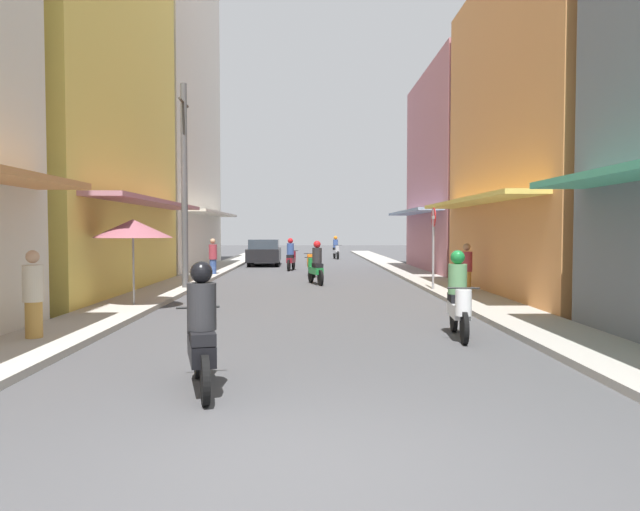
{
  "coord_description": "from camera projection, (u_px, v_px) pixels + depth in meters",
  "views": [
    {
      "loc": [
        0.02,
        -4.62,
        1.94
      ],
      "look_at": [
        0.39,
        16.09,
        1.06
      ],
      "focal_mm": 32.98,
      "sensor_mm": 36.0,
      "label": 1
    }
  ],
  "objects": [
    {
      "name": "ground_plane",
      "position": [
        309.0,
        277.0,
        24.71
      ],
      "size": [
        105.71,
        105.71,
        0.0
      ],
      "primitive_type": "plane",
      "color": "#424244"
    },
    {
      "name": "sidewalk_left",
      "position": [
        201.0,
        275.0,
        24.62
      ],
      "size": [
        1.6,
        56.05,
        0.12
      ],
      "primitive_type": "cube",
      "color": "#ADA89E",
      "rests_on": "ground"
    },
    {
      "name": "sidewalk_right",
      "position": [
        416.0,
        275.0,
        24.78
      ],
      "size": [
        1.6,
        56.05,
        0.12
      ],
      "primitive_type": "cube",
      "color": "#9E9991",
      "rests_on": "ground"
    },
    {
      "name": "building_left_mid",
      "position": [
        38.0,
        100.0,
        17.98
      ],
      "size": [
        7.05,
        10.52,
        11.86
      ],
      "color": "#EFD159",
      "rests_on": "ground"
    },
    {
      "name": "building_left_far",
      "position": [
        142.0,
        99.0,
        29.21
      ],
      "size": [
        7.05,
        11.54,
        17.01
      ],
      "color": "silver",
      "rests_on": "ground"
    },
    {
      "name": "building_right_mid",
      "position": [
        592.0,
        131.0,
        17.2
      ],
      "size": [
        7.05,
        9.92,
        9.72
      ],
      "color": "#D88C4C",
      "rests_on": "ground"
    },
    {
      "name": "building_right_far",
      "position": [
        488.0,
        173.0,
        27.25
      ],
      "size": [
        7.05,
        9.51,
        9.27
      ],
      "color": "#B7727F",
      "rests_on": "ground"
    },
    {
      "name": "motorbike_green",
      "position": [
        316.0,
        265.0,
        21.12
      ],
      "size": [
        0.68,
        1.77,
        1.58
      ],
      "color": "black",
      "rests_on": "ground"
    },
    {
      "name": "motorbike_black",
      "position": [
        201.0,
        333.0,
        7.06
      ],
      "size": [
        0.67,
        1.77,
        1.58
      ],
      "color": "black",
      "rests_on": "ground"
    },
    {
      "name": "motorbike_white",
      "position": [
        459.0,
        299.0,
        10.61
      ],
      "size": [
        0.55,
        1.81,
        1.58
      ],
      "color": "black",
      "rests_on": "ground"
    },
    {
      "name": "motorbike_silver",
      "position": [
        336.0,
        249.0,
        40.06
      ],
      "size": [
        0.56,
        1.8,
        1.58
      ],
      "color": "black",
      "rests_on": "ground"
    },
    {
      "name": "motorbike_orange",
      "position": [
        312.0,
        265.0,
        24.81
      ],
      "size": [
        0.55,
        1.81,
        0.96
      ],
      "color": "black",
      "rests_on": "ground"
    },
    {
      "name": "motorbike_maroon",
      "position": [
        291.0,
        256.0,
        28.55
      ],
      "size": [
        0.57,
        1.8,
        1.58
      ],
      "color": "black",
      "rests_on": "ground"
    },
    {
      "name": "motorbike_blue",
      "position": [
        266.0,
        254.0,
        36.57
      ],
      "size": [
        0.71,
        1.76,
        0.96
      ],
      "color": "black",
      "rests_on": "ground"
    },
    {
      "name": "parked_car",
      "position": [
        264.0,
        252.0,
        32.59
      ],
      "size": [
        1.84,
        4.13,
        1.45
      ],
      "color": "black",
      "rests_on": "ground"
    },
    {
      "name": "pedestrian_crossing",
      "position": [
        467.0,
        269.0,
        17.69
      ],
      "size": [
        0.34,
        0.34,
        1.55
      ],
      "color": "#BF8C3F",
      "rests_on": "ground"
    },
    {
      "name": "pedestrian_far",
      "position": [
        213.0,
        258.0,
        24.59
      ],
      "size": [
        0.34,
        0.34,
        1.61
      ],
      "color": "#334C8C",
      "rests_on": "ground"
    },
    {
      "name": "pedestrian_foreground",
      "position": [
        33.0,
        298.0,
        9.94
      ],
      "size": [
        0.34,
        0.34,
        1.61
      ],
      "color": "#BF8C3F",
      "rests_on": "ground"
    },
    {
      "name": "vendor_umbrella",
      "position": [
        133.0,
        229.0,
        14.35
      ],
      "size": [
        1.91,
        1.91,
        2.21
      ],
      "color": "#99999E",
      "rests_on": "ground"
    },
    {
      "name": "utility_pole",
      "position": [
        184.0,
        186.0,
        18.69
      ],
      "size": [
        0.2,
        1.2,
        6.59
      ],
      "color": "#4C4C4F",
      "rests_on": "ground"
    },
    {
      "name": "street_sign_no_entry",
      "position": [
        433.0,
        238.0,
        18.22
      ],
      "size": [
        0.07,
        0.6,
        2.65
      ],
      "color": "gray",
      "rests_on": "ground"
    }
  ]
}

